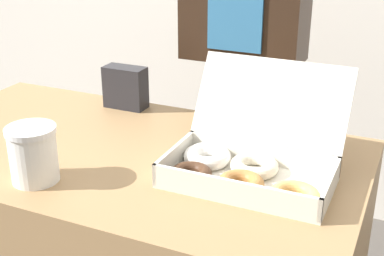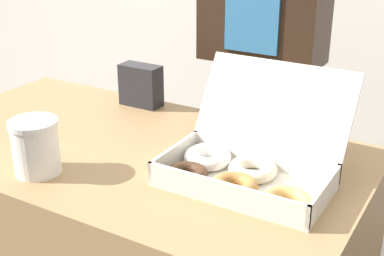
{
  "view_description": "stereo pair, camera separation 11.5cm",
  "coord_description": "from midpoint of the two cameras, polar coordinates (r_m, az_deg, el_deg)",
  "views": [
    {
      "loc": [
        0.63,
        -0.98,
        1.28
      ],
      "look_at": [
        0.19,
        -0.01,
        0.83
      ],
      "focal_mm": 50.0,
      "sensor_mm": 36.0,
      "label": 1
    },
    {
      "loc": [
        0.73,
        -0.93,
        1.28
      ],
      "look_at": [
        0.19,
        -0.01,
        0.83
      ],
      "focal_mm": 50.0,
      "sensor_mm": 36.0,
      "label": 2
    }
  ],
  "objects": [
    {
      "name": "napkin_holder",
      "position": [
        1.53,
        -9.25,
        4.27
      ],
      "size": [
        0.12,
        0.06,
        0.12
      ],
      "color": "#232328",
      "rests_on": "table"
    },
    {
      "name": "person_customer",
      "position": [
        1.6,
        3.52,
        10.26
      ],
      "size": [
        0.36,
        0.22,
        1.63
      ],
      "color": "#665B51",
      "rests_on": "ground_plane"
    },
    {
      "name": "donut_box",
      "position": [
        1.12,
        2.83,
        -3.79
      ],
      "size": [
        0.34,
        0.31,
        0.22
      ],
      "color": "silver",
      "rests_on": "table"
    },
    {
      "name": "coffee_cup",
      "position": [
        1.17,
        -19.31,
        -2.69
      ],
      "size": [
        0.1,
        0.1,
        0.12
      ],
      "color": "white",
      "rests_on": "table"
    }
  ]
}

